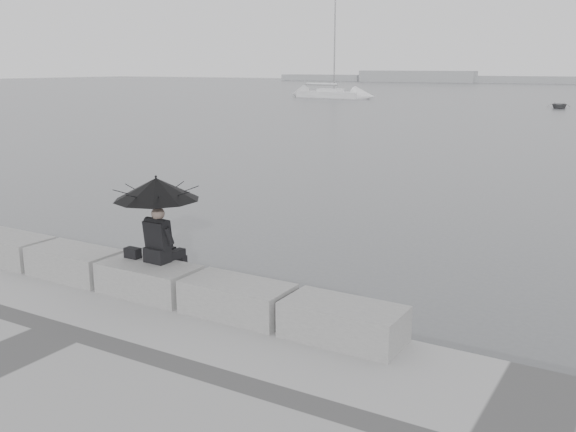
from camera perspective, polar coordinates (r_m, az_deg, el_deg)
The scene contains 10 objects.
ground at distance 10.97m, azimuth -10.46°, elevation -8.62°, with size 360.00×360.00×0.00m, color #4B4E50.
stone_block_far_left at distance 12.88m, azimuth -23.46°, elevation -2.70°, with size 1.60×0.80×0.50m, color slate.
stone_block_left at distance 11.59m, azimuth -18.46°, elevation -3.99°, with size 1.60×0.80×0.50m, color slate.
stone_block_centre at distance 10.40m, azimuth -12.26°, elevation -5.54°, with size 1.60×0.80×0.50m, color slate.
stone_block_right at distance 9.38m, azimuth -4.54°, elevation -7.36°, with size 1.60×0.80×0.50m, color slate.
stone_block_far_right at distance 8.58m, azimuth 4.93°, elevation -9.39°, with size 1.60×0.80×0.50m, color slate.
seated_person at distance 10.19m, azimuth -11.62°, elevation 1.62°, with size 1.35×1.35×1.39m.
bag at distance 10.70m, azimuth -13.64°, elevation -3.21°, with size 0.26×0.15×0.17m, color black.
sailboat_left at distance 84.14m, azimuth 3.77°, elevation 10.78°, with size 9.40×3.53×12.90m.
dinghy at distance 68.73m, azimuth 22.96°, elevation 9.04°, with size 3.19×1.35×0.54m, color slate.
Camera 1 is at (6.80, -7.60, 4.04)m, focal length 40.00 mm.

